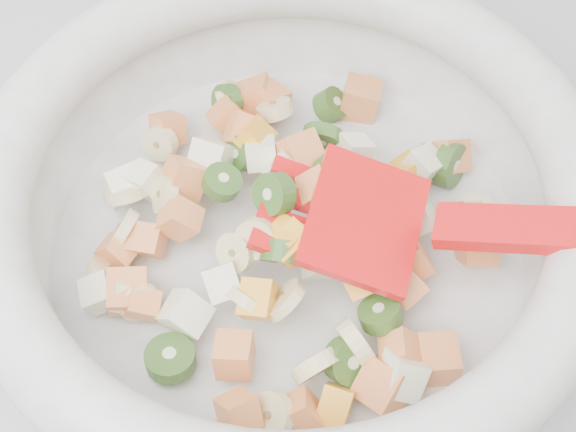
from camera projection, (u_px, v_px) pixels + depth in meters
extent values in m
cylinder|color=white|center=(288.00, 251.00, 0.53)|extent=(0.29, 0.29, 0.02)
torus|color=white|center=(288.00, 185.00, 0.47)|extent=(0.35, 0.35, 0.04)
cylinder|color=beige|center=(256.00, 238.00, 0.47)|extent=(0.03, 0.03, 0.03)
cylinder|color=beige|center=(236.00, 252.00, 0.48)|extent=(0.03, 0.03, 0.02)
cylinder|color=beige|center=(127.00, 192.00, 0.52)|extent=(0.04, 0.03, 0.03)
cylinder|color=beige|center=(284.00, 300.00, 0.47)|extent=(0.03, 0.03, 0.03)
cylinder|color=beige|center=(123.00, 231.00, 0.51)|extent=(0.03, 0.03, 0.04)
cylinder|color=beige|center=(272.00, 415.00, 0.45)|extent=(0.03, 0.04, 0.03)
cylinder|color=beige|center=(461.00, 209.00, 0.52)|extent=(0.03, 0.02, 0.03)
cylinder|color=beige|center=(165.00, 195.00, 0.51)|extent=(0.02, 0.03, 0.03)
cylinder|color=beige|center=(315.00, 366.00, 0.46)|extent=(0.03, 0.02, 0.03)
cylinder|color=beige|center=(160.00, 143.00, 0.55)|extent=(0.02, 0.03, 0.03)
cylinder|color=beige|center=(355.00, 342.00, 0.46)|extent=(0.02, 0.04, 0.04)
cylinder|color=beige|center=(109.00, 273.00, 0.50)|extent=(0.03, 0.04, 0.03)
cylinder|color=beige|center=(347.00, 197.00, 0.49)|extent=(0.03, 0.03, 0.03)
cylinder|color=beige|center=(204.00, 158.00, 0.53)|extent=(0.02, 0.03, 0.03)
cylinder|color=beige|center=(275.00, 110.00, 0.55)|extent=(0.03, 0.03, 0.02)
cylinder|color=beige|center=(140.00, 302.00, 0.48)|extent=(0.03, 0.01, 0.03)
cylinder|color=beige|center=(234.00, 100.00, 0.57)|extent=(0.03, 0.04, 0.03)
cylinder|color=beige|center=(475.00, 214.00, 0.52)|extent=(0.03, 0.03, 0.01)
cylinder|color=beige|center=(247.00, 303.00, 0.47)|extent=(0.02, 0.03, 0.03)
cube|color=#EA7049|center=(300.00, 415.00, 0.45)|extent=(0.03, 0.02, 0.03)
cube|color=#EA7049|center=(127.00, 292.00, 0.49)|extent=(0.03, 0.03, 0.03)
cube|color=#EA7049|center=(229.00, 119.00, 0.56)|extent=(0.03, 0.03, 0.03)
cube|color=#EA7049|center=(447.00, 157.00, 0.55)|extent=(0.03, 0.03, 0.04)
cube|color=#EA7049|center=(401.00, 351.00, 0.46)|extent=(0.03, 0.02, 0.02)
cube|color=#EA7049|center=(360.00, 100.00, 0.57)|extent=(0.03, 0.03, 0.03)
cube|color=#EA7049|center=(407.00, 261.00, 0.49)|extent=(0.03, 0.03, 0.03)
cube|color=#EA7049|center=(384.00, 386.00, 0.46)|extent=(0.04, 0.03, 0.04)
cube|color=#EA7049|center=(406.00, 287.00, 0.49)|extent=(0.03, 0.03, 0.03)
cube|color=#EA7049|center=(255.00, 97.00, 0.57)|extent=(0.03, 0.03, 0.03)
cube|color=#EA7049|center=(319.00, 188.00, 0.49)|extent=(0.02, 0.02, 0.03)
cube|color=#EA7049|center=(118.00, 249.00, 0.50)|extent=(0.03, 0.03, 0.02)
cube|color=#EA7049|center=(184.00, 178.00, 0.51)|extent=(0.03, 0.03, 0.03)
cube|color=#EA7049|center=(143.00, 304.00, 0.48)|extent=(0.02, 0.02, 0.02)
cube|color=#EA7049|center=(180.00, 219.00, 0.50)|extent=(0.03, 0.03, 0.03)
cube|color=#EA7049|center=(238.00, 412.00, 0.45)|extent=(0.02, 0.03, 0.03)
cube|color=#EA7049|center=(478.00, 243.00, 0.51)|extent=(0.03, 0.04, 0.03)
cube|color=#EA7049|center=(168.00, 129.00, 0.55)|extent=(0.03, 0.03, 0.03)
cube|color=#EA7049|center=(268.00, 101.00, 0.57)|extent=(0.03, 0.03, 0.03)
cube|color=#EA7049|center=(298.00, 155.00, 0.52)|extent=(0.03, 0.04, 0.04)
cube|color=#EA7049|center=(242.00, 131.00, 0.54)|extent=(0.03, 0.03, 0.03)
cube|color=#EA7049|center=(234.00, 355.00, 0.46)|extent=(0.02, 0.03, 0.02)
cube|color=#EA7049|center=(438.00, 359.00, 0.47)|extent=(0.02, 0.03, 0.02)
cube|color=#EA7049|center=(147.00, 240.00, 0.50)|extent=(0.03, 0.03, 0.02)
cylinder|color=#59A035|center=(170.00, 359.00, 0.47)|extent=(0.04, 0.04, 0.01)
cylinder|color=#59A035|center=(348.00, 361.00, 0.46)|extent=(0.04, 0.03, 0.03)
cylinder|color=#59A035|center=(449.00, 165.00, 0.54)|extent=(0.04, 0.03, 0.04)
cylinder|color=#59A035|center=(380.00, 314.00, 0.47)|extent=(0.03, 0.03, 0.02)
cylinder|color=#59A035|center=(241.00, 154.00, 0.53)|extent=(0.02, 0.03, 0.03)
cylinder|color=#59A035|center=(333.00, 171.00, 0.51)|extent=(0.03, 0.03, 0.03)
cylinder|color=#59A035|center=(285.00, 253.00, 0.48)|extent=(0.04, 0.03, 0.03)
cylinder|color=#59A035|center=(274.00, 194.00, 0.48)|extent=(0.03, 0.04, 0.03)
cylinder|color=#59A035|center=(331.00, 105.00, 0.57)|extent=(0.03, 0.03, 0.03)
cylinder|color=#59A035|center=(322.00, 137.00, 0.54)|extent=(0.03, 0.02, 0.03)
cylinder|color=#59A035|center=(227.00, 102.00, 0.57)|extent=(0.02, 0.03, 0.03)
cylinder|color=#59A035|center=(222.00, 182.00, 0.50)|extent=(0.03, 0.03, 0.02)
cube|color=white|center=(423.00, 166.00, 0.53)|extent=(0.03, 0.03, 0.03)
cube|color=white|center=(125.00, 293.00, 0.49)|extent=(0.03, 0.03, 0.03)
cube|color=white|center=(185.00, 314.00, 0.48)|extent=(0.03, 0.03, 0.03)
cube|color=white|center=(479.00, 217.00, 0.52)|extent=(0.02, 0.02, 0.02)
cube|color=white|center=(99.00, 293.00, 0.49)|extent=(0.02, 0.02, 0.02)
cube|color=white|center=(327.00, 256.00, 0.48)|extent=(0.03, 0.03, 0.03)
cube|color=white|center=(354.00, 153.00, 0.53)|extent=(0.02, 0.02, 0.03)
cube|color=white|center=(401.00, 376.00, 0.46)|extent=(0.03, 0.03, 0.03)
cube|color=white|center=(282.00, 169.00, 0.51)|extent=(0.03, 0.03, 0.03)
cube|color=white|center=(125.00, 185.00, 0.53)|extent=(0.03, 0.03, 0.03)
cube|color=white|center=(148.00, 181.00, 0.52)|extent=(0.03, 0.03, 0.03)
cube|color=white|center=(223.00, 282.00, 0.48)|extent=(0.02, 0.03, 0.03)
cube|color=white|center=(261.00, 154.00, 0.52)|extent=(0.02, 0.03, 0.02)
cube|color=white|center=(420.00, 222.00, 0.51)|extent=(0.02, 0.02, 0.03)
cube|color=white|center=(213.00, 159.00, 0.53)|extent=(0.04, 0.04, 0.03)
cube|color=orange|center=(258.00, 299.00, 0.47)|extent=(0.03, 0.03, 0.02)
cube|color=orange|center=(256.00, 138.00, 0.53)|extent=(0.03, 0.03, 0.03)
cube|color=orange|center=(335.00, 409.00, 0.45)|extent=(0.03, 0.03, 0.02)
cube|color=orange|center=(410.00, 168.00, 0.54)|extent=(0.02, 0.03, 0.02)
cube|color=orange|center=(285.00, 235.00, 0.48)|extent=(0.03, 0.03, 0.02)
cube|color=orange|center=(292.00, 243.00, 0.47)|extent=(0.03, 0.02, 0.02)
cube|color=orange|center=(360.00, 277.00, 0.48)|extent=(0.02, 0.02, 0.03)
cube|color=red|center=(364.00, 221.00, 0.48)|extent=(0.09, 0.09, 0.03)
cube|color=red|center=(298.00, 174.00, 0.50)|extent=(0.03, 0.02, 0.02)
cube|color=red|center=(291.00, 197.00, 0.49)|extent=(0.03, 0.02, 0.02)
cube|color=red|center=(284.00, 222.00, 0.48)|extent=(0.03, 0.02, 0.02)
cube|color=red|center=(277.00, 247.00, 0.47)|extent=(0.03, 0.02, 0.02)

